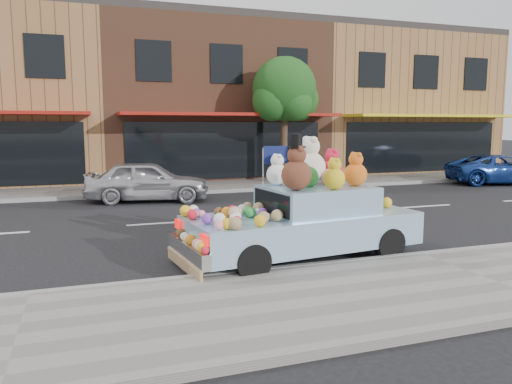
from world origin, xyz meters
name	(u,v)px	position (x,y,z in m)	size (l,w,h in m)	color
ground	(306,214)	(0.00, 0.00, 0.00)	(120.00, 120.00, 0.00)	black
near_sidewalk	(481,279)	(0.00, -6.50, 0.06)	(60.00, 3.00, 0.12)	gray
far_sidewalk	(238,186)	(0.00, 6.50, 0.06)	(60.00, 3.00, 0.12)	gray
near_kerb	(421,256)	(0.00, -5.00, 0.07)	(60.00, 0.12, 0.13)	gray
far_kerb	(250,190)	(0.00, 5.00, 0.07)	(60.00, 0.12, 0.13)	gray
storefront_mid	(205,101)	(0.00, 11.97, 3.64)	(10.00, 9.80, 7.30)	brown
storefront_right	(379,104)	(10.00, 11.97, 3.64)	(10.00, 9.80, 7.30)	olive
street_tree	(284,95)	(2.03, 6.55, 3.69)	(3.00, 2.70, 5.22)	#38281C
car_silver	(148,181)	(-3.88, 3.86, 0.67)	(1.58, 3.93, 1.34)	silver
car_blue	(502,169)	(10.84, 3.84, 0.61)	(2.03, 4.40, 1.22)	#1B3E98
art_car	(304,216)	(-2.04, -4.22, 0.81)	(4.65, 2.24, 2.32)	black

